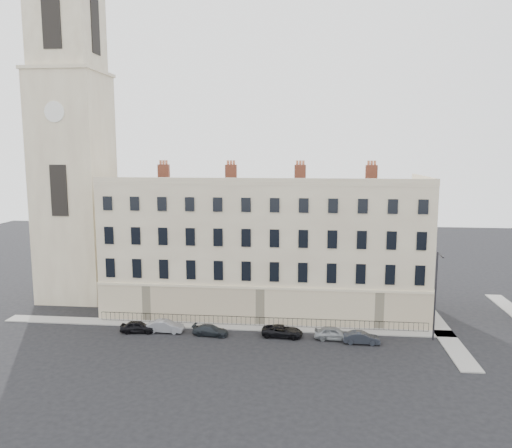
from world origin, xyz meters
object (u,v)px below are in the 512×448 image
(car_b, at_px, (165,326))
(car_c, at_px, (211,330))
(car_d, at_px, (282,331))
(car_e, at_px, (334,333))
(car_f, at_px, (361,338))
(streetlamp, at_px, (436,292))
(car_a, at_px, (138,327))

(car_b, height_order, car_c, car_b)
(car_c, height_order, car_d, car_d)
(car_e, bearing_deg, car_f, -102.15)
(car_c, relative_size, car_f, 1.03)
(car_d, xyz_separation_m, streetlamp, (14.94, 0.53, 4.38))
(car_b, relative_size, streetlamp, 0.42)
(car_b, distance_m, streetlamp, 27.39)
(car_b, distance_m, car_f, 19.89)
(car_e, distance_m, streetlamp, 10.76)
(car_f, distance_m, streetlamp, 8.54)
(car_b, height_order, streetlamp, streetlamp)
(car_e, bearing_deg, car_b, 92.32)
(car_f, bearing_deg, car_b, 88.28)
(car_c, xyz_separation_m, car_f, (15.04, -0.62, 0.05))
(streetlamp, bearing_deg, car_a, -175.92)
(car_c, distance_m, car_e, 12.38)
(car_b, xyz_separation_m, car_c, (4.82, -0.41, -0.09))
(car_e, bearing_deg, car_d, 90.10)
(car_a, xyz_separation_m, car_f, (22.67, -0.67, -0.02))
(car_e, bearing_deg, car_a, 93.50)
(car_d, bearing_deg, car_e, -88.73)
(car_a, relative_size, car_b, 0.93)
(car_b, xyz_separation_m, car_f, (19.86, -1.03, -0.04))
(car_a, xyz_separation_m, car_b, (2.80, 0.36, 0.02))
(car_c, height_order, car_f, car_f)
(car_b, distance_m, car_d, 12.10)
(car_c, xyz_separation_m, car_d, (7.28, 0.40, 0.04))
(car_a, relative_size, car_c, 0.97)
(car_f, bearing_deg, car_c, 88.89)
(car_d, xyz_separation_m, car_e, (5.11, -0.29, 0.08))
(car_a, relative_size, streetlamp, 0.39)
(car_d, distance_m, car_f, 7.83)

